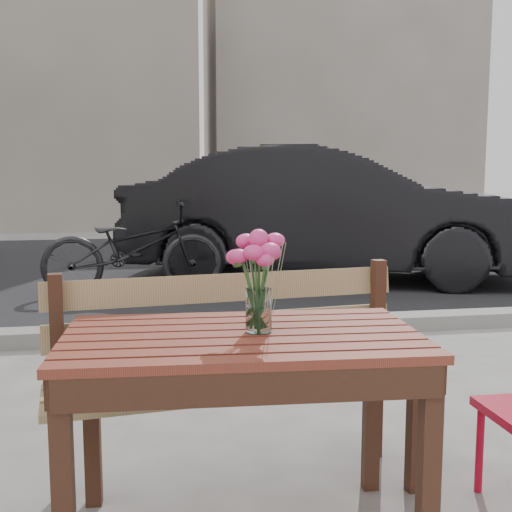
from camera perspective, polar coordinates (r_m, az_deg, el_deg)
The scene contains 7 objects.
street at distance 7.11m, azimuth -7.35°, elevation -2.89°, with size 30.00×8.12×0.12m.
backdrop_buildings at distance 16.49m, azimuth -8.71°, elevation 15.36°, with size 15.50×4.00×8.00m.
main_table at distance 2.24m, azimuth -1.23°, elevation -9.93°, with size 1.25×0.78×0.75m.
main_bench at distance 2.64m, azimuth -1.97°, elevation -8.61°, with size 1.54×0.61×0.93m.
main_vase at distance 2.18m, azimuth 0.24°, elevation -1.12°, with size 0.19×0.19×0.35m.
parked_car at distance 7.84m, azimuth 6.49°, elevation 3.76°, with size 1.70×4.86×1.60m, color black.
bicycle at distance 6.92m, azimuth -10.89°, elevation 0.67°, with size 0.66×1.90×1.00m, color black.
Camera 1 is at (-0.35, -1.93, 1.29)m, focal length 45.00 mm.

